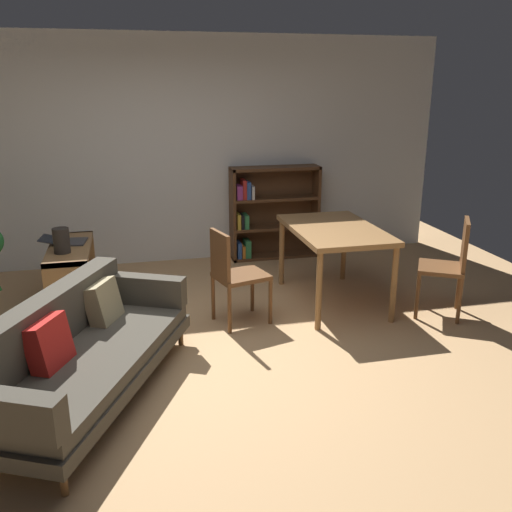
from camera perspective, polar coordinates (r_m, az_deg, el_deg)
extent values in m
plane|color=tan|center=(4.61, -5.41, -10.28)|extent=(8.16, 8.16, 0.00)
cube|color=silver|center=(6.82, -9.00, 10.59)|extent=(6.80, 0.10, 2.70)
cylinder|color=brown|center=(4.79, -7.80, -8.25)|extent=(0.04, 0.04, 0.15)
cylinder|color=brown|center=(3.39, -19.26, -21.28)|extent=(0.04, 0.04, 0.15)
cylinder|color=brown|center=(5.05, -15.09, -7.33)|extent=(0.04, 0.04, 0.15)
cube|color=#474238|center=(4.13, -16.85, -11.42)|extent=(1.59, 2.15, 0.10)
cube|color=#474238|center=(4.08, -16.98, -10.18)|extent=(1.52, 2.07, 0.10)
cube|color=#474238|center=(4.13, -21.03, -6.57)|extent=(1.00, 1.81, 0.38)
cube|color=#474238|center=(4.77, -11.78, -3.40)|extent=(0.75, 0.46, 0.25)
cube|color=red|center=(3.92, -20.63, -8.50)|extent=(0.31, 0.38, 0.35)
cube|color=tan|center=(4.51, -15.52, -4.63)|extent=(0.32, 0.38, 0.34)
cube|color=olive|center=(6.33, -18.09, -0.31)|extent=(0.40, 0.04, 0.61)
cube|color=olive|center=(5.31, -18.90, -3.79)|extent=(0.40, 0.04, 0.61)
cube|color=olive|center=(5.82, -18.45, -1.96)|extent=(0.40, 1.08, 0.04)
cube|color=olive|center=(5.73, -18.73, 0.77)|extent=(0.40, 1.12, 0.04)
cube|color=olive|center=(5.91, -18.20, -4.49)|extent=(0.40, 1.08, 0.04)
cube|color=#333338|center=(5.84, -18.28, 1.40)|extent=(0.26, 0.31, 0.02)
cube|color=black|center=(5.88, -20.38, 1.61)|extent=(0.24, 0.29, 0.06)
cylinder|color=#2D2823|center=(5.50, -19.48, 1.52)|extent=(0.15, 0.15, 0.24)
cylinder|color=slate|center=(5.49, -19.53, 2.00)|extent=(0.08, 0.08, 0.01)
cylinder|color=olive|center=(6.04, 2.67, 0.37)|extent=(0.06, 0.06, 0.73)
cylinder|color=olive|center=(4.95, 6.53, -3.67)|extent=(0.06, 0.06, 0.73)
cylinder|color=olive|center=(6.27, 9.08, 0.81)|extent=(0.06, 0.06, 0.73)
cylinder|color=olive|center=(5.23, 14.07, -2.93)|extent=(0.06, 0.06, 0.73)
cube|color=olive|center=(5.49, 8.13, 2.71)|extent=(0.83, 1.32, 0.05)
cylinder|color=brown|center=(5.41, 16.34, -4.07)|extent=(0.04, 0.04, 0.44)
cylinder|color=brown|center=(5.77, 16.48, -2.73)|extent=(0.04, 0.04, 0.44)
cylinder|color=brown|center=(5.42, 20.31, -4.43)|extent=(0.04, 0.04, 0.44)
cylinder|color=brown|center=(5.78, 20.20, -3.07)|extent=(0.04, 0.04, 0.44)
cube|color=brown|center=(5.51, 18.57, -1.20)|extent=(0.57, 0.57, 0.04)
cube|color=brown|center=(5.45, 20.79, 1.13)|extent=(0.22, 0.34, 0.46)
cylinder|color=brown|center=(5.37, -0.39, -3.55)|extent=(0.04, 0.04, 0.43)
cylinder|color=brown|center=(5.09, 1.50, -4.79)|extent=(0.04, 0.04, 0.43)
cylinder|color=brown|center=(5.20, -4.46, -4.33)|extent=(0.04, 0.04, 0.43)
cylinder|color=brown|center=(4.91, -2.75, -5.67)|extent=(0.04, 0.04, 0.43)
cube|color=brown|center=(5.05, -1.53, -2.08)|extent=(0.54, 0.49, 0.04)
cube|color=brown|center=(4.89, -3.73, 0.09)|extent=(0.13, 0.34, 0.42)
cube|color=#56351E|center=(6.85, -2.43, 4.26)|extent=(0.04, 0.29, 1.16)
cube|color=#56351E|center=(7.12, 6.16, 4.70)|extent=(0.04, 0.29, 1.16)
cube|color=#56351E|center=(6.86, 2.00, 9.07)|extent=(1.12, 0.29, 0.04)
cube|color=#56351E|center=(7.11, 1.90, 0.09)|extent=(1.12, 0.29, 0.04)
cube|color=#56351E|center=(7.09, 1.68, 4.72)|extent=(1.08, 0.04, 1.16)
cube|color=#56351E|center=(7.01, 1.93, 3.02)|extent=(1.08, 0.28, 0.04)
cube|color=#56351E|center=(6.93, 1.97, 5.99)|extent=(1.08, 0.28, 0.04)
cube|color=#2D5199|center=(6.96, -1.85, 0.69)|extent=(0.05, 0.22, 0.20)
cube|color=orange|center=(6.98, -1.42, 0.55)|extent=(0.04, 0.22, 0.15)
cube|color=#337F47|center=(6.97, -0.94, 0.83)|extent=(0.07, 0.20, 0.22)
cube|color=gold|center=(6.86, -1.92, 3.68)|extent=(0.04, 0.25, 0.19)
cube|color=black|center=(6.86, -1.50, 3.60)|extent=(0.03, 0.19, 0.17)
cube|color=#337F47|center=(6.88, -1.10, 3.64)|extent=(0.05, 0.22, 0.17)
cube|color=#993884|center=(6.78, -1.83, 6.63)|extent=(0.07, 0.20, 0.17)
cube|color=red|center=(6.79, -1.32, 6.92)|extent=(0.05, 0.21, 0.23)
cube|color=#2D5199|center=(6.80, -0.89, 6.84)|extent=(0.05, 0.20, 0.21)
cube|color=silver|center=(6.82, -0.48, 6.68)|extent=(0.03, 0.24, 0.16)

